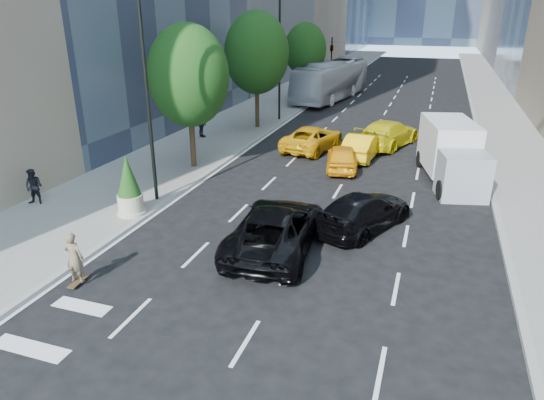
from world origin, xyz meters
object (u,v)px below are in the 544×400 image
(box_truck, at_px, (452,153))
(black_sedan_lincoln, at_px, (276,228))
(black_sedan_mercedes, at_px, (363,211))
(skateboarder, at_px, (75,261))
(planter_shrub, at_px, (129,186))
(city_bus, at_px, (331,80))

(box_truck, bearing_deg, black_sedan_lincoln, -134.46)
(box_truck, bearing_deg, black_sedan_mercedes, -128.00)
(black_sedan_mercedes, distance_m, box_truck, 7.85)
(skateboarder, xyz_separation_m, black_sedan_lincoln, (5.19, 4.36, -0.02))
(skateboarder, distance_m, black_sedan_mercedes, 10.67)
(black_sedan_mercedes, bearing_deg, planter_shrub, 35.59)
(city_bus, distance_m, box_truck, 24.18)
(skateboarder, xyz_separation_m, black_sedan_mercedes, (7.90, 7.16, -0.12))
(black_sedan_mercedes, distance_m, planter_shrub, 9.60)
(black_sedan_mercedes, bearing_deg, city_bus, -51.62)
(black_sedan_mercedes, xyz_separation_m, box_truck, (3.24, 7.10, 0.76))
(box_truck, distance_m, planter_shrub, 15.55)
(black_sedan_lincoln, distance_m, planter_shrub, 6.74)
(black_sedan_lincoln, height_order, city_bus, city_bus)
(black_sedan_lincoln, height_order, planter_shrub, planter_shrub)
(skateboarder, bearing_deg, city_bus, -95.61)
(black_sedan_lincoln, bearing_deg, black_sedan_mercedes, -138.00)
(black_sedan_mercedes, relative_size, city_bus, 0.39)
(city_bus, xyz_separation_m, box_truck, (10.82, -21.62, -0.31))
(skateboarder, height_order, planter_shrub, planter_shrub)
(city_bus, relative_size, box_truck, 2.00)
(black_sedan_mercedes, xyz_separation_m, city_bus, (-7.58, 28.73, 1.07))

